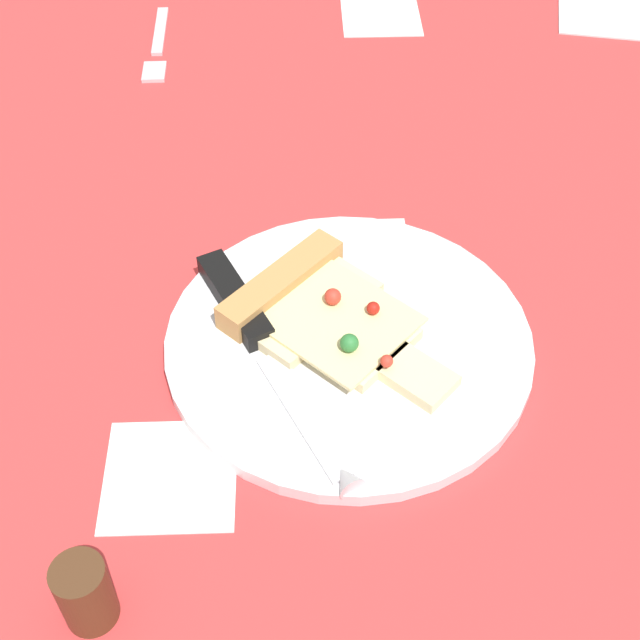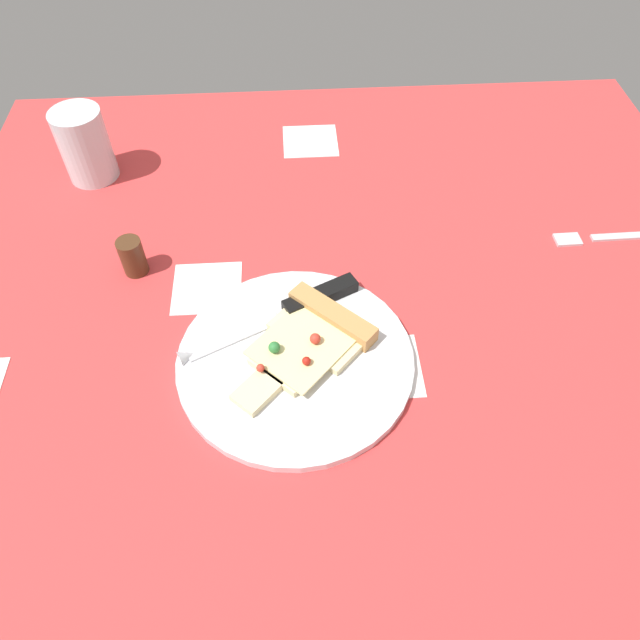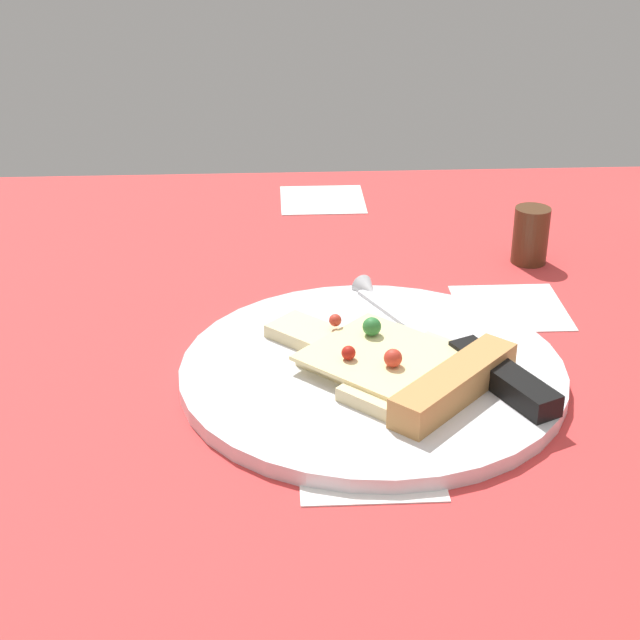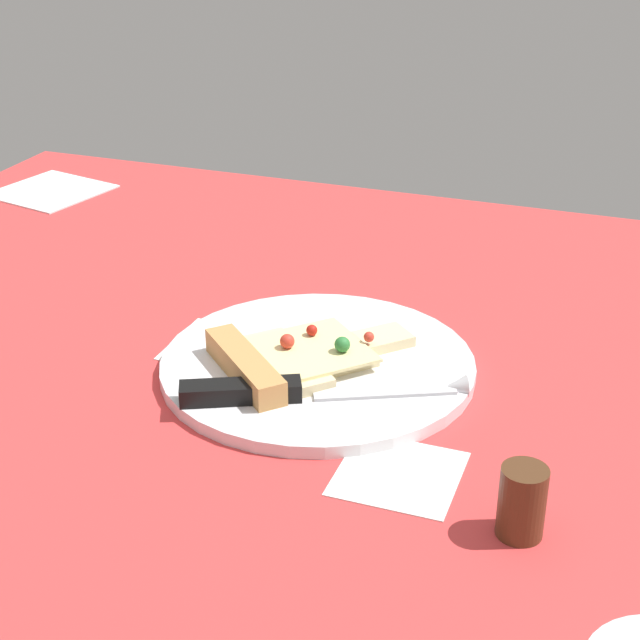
{
  "view_description": "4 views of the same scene",
  "coord_description": "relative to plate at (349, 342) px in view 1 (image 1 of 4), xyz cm",
  "views": [
    {
      "loc": [
        1.96,
        -51.89,
        51.61
      ],
      "look_at": [
        3.41,
        -7.75,
        3.76
      ],
      "focal_mm": 49.83,
      "sensor_mm": 36.0,
      "label": 1
    },
    {
      "loc": [
        46.02,
        -6.89,
        57.98
      ],
      "look_at": [
        1.92,
        -4.02,
        3.34
      ],
      "focal_mm": 33.17,
      "sensor_mm": 36.0,
      "label": 2
    },
    {
      "loc": [
        12.7,
        54.47,
        36.1
      ],
      "look_at": [
        9.32,
        -9.52,
        3.8
      ],
      "focal_mm": 54.99,
      "sensor_mm": 36.0,
      "label": 3
    },
    {
      "loc": [
        -66.06,
        -33.7,
        42.8
      ],
      "look_at": [
        9.49,
        -5.98,
        3.08
      ],
      "focal_mm": 54.92,
      "sensor_mm": 36.0,
      "label": 4
    }
  ],
  "objects": [
    {
      "name": "plate",
      "position": [
        0.0,
        0.0,
        0.0
      ],
      "size": [
        28.03,
        28.03,
        1.16
      ],
      "primitive_type": "cylinder",
      "color": "silver",
      "rests_on": "ground_plane"
    },
    {
      "name": "pizza_slice",
      "position": [
        -1.88,
        1.76,
        1.38
      ],
      "size": [
        18.02,
        17.6,
        2.7
      ],
      "rotation": [
        0.0,
        0.0,
        3.96
      ],
      "color": "beige",
      "rests_on": "plate"
    },
    {
      "name": "fork",
      "position": [
        -18.65,
        44.21,
        -0.18
      ],
      "size": [
        2.46,
        15.33,
        0.8
      ],
      "rotation": [
        0.0,
        0.0,
        3.16
      ],
      "color": "silver",
      "rests_on": "ground_plane"
    },
    {
      "name": "napkin",
      "position": [
        34.0,
        50.95,
        -0.38
      ],
      "size": [
        15.44,
        15.44,
        0.4
      ],
      "primitive_type": "cube",
      "rotation": [
        0.0,
        0.0,
        -0.21
      ],
      "color": "white",
      "rests_on": "ground_plane"
    },
    {
      "name": "knife",
      "position": [
        -6.73,
        -0.56,
        1.18
      ],
      "size": [
        12.35,
        22.51,
        2.45
      ],
      "rotation": [
        0.0,
        0.0,
        3.59
      ],
      "color": "silver",
      "rests_on": "plate"
    },
    {
      "name": "pepper_shaker",
      "position": [
        -16.65,
        -20.83,
        2.06
      ],
      "size": [
        3.25,
        3.25,
        5.28
      ],
      "primitive_type": "cylinder",
      "color": "#4C2D19",
      "rests_on": "ground_plane"
    },
    {
      "name": "ground_plane",
      "position": [
        -5.63,
        7.18,
        -2.08
      ],
      "size": [
        111.13,
        111.13,
        3.0
      ],
      "color": "#D13838",
      "rests_on": "ground"
    }
  ]
}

